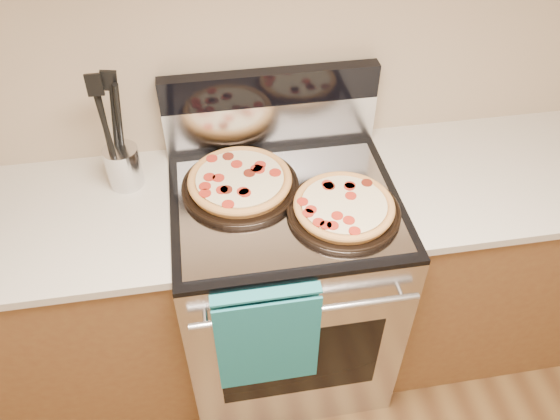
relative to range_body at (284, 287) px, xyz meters
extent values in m
plane|color=#C6AC8F|center=(0.00, 0.35, 0.90)|extent=(4.00, 0.00, 4.00)
cube|color=#B7B7BC|center=(0.00, 0.00, 0.00)|extent=(0.76, 0.68, 0.90)
cube|color=black|center=(0.00, -0.34, 0.00)|extent=(0.56, 0.01, 0.40)
cube|color=black|center=(0.00, 0.00, 0.46)|extent=(0.76, 0.68, 0.02)
cube|color=silver|center=(0.00, 0.31, 0.56)|extent=(0.76, 0.06, 0.18)
cube|color=black|center=(0.00, 0.31, 0.71)|extent=(0.76, 0.06, 0.12)
cylinder|color=silver|center=(0.00, -0.38, 0.35)|extent=(0.70, 0.03, 0.03)
cube|color=gray|center=(0.00, -0.03, 0.47)|extent=(0.70, 0.55, 0.01)
cube|color=brown|center=(-0.88, 0.03, -0.01)|extent=(1.00, 0.62, 0.88)
cube|color=beige|center=(-0.88, 0.03, 0.45)|extent=(1.02, 0.64, 0.03)
cube|color=brown|center=(0.88, 0.03, -0.01)|extent=(1.00, 0.62, 0.88)
cube|color=beige|center=(0.88, 0.03, 0.45)|extent=(1.02, 0.64, 0.03)
cylinder|color=silver|center=(-0.52, 0.18, 0.53)|extent=(0.14, 0.14, 0.15)
camera|label=1|loc=(-0.24, -1.32, 1.69)|focal=35.00mm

